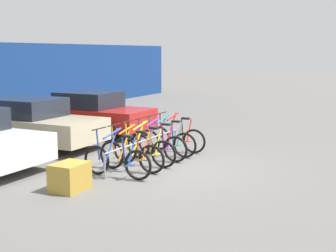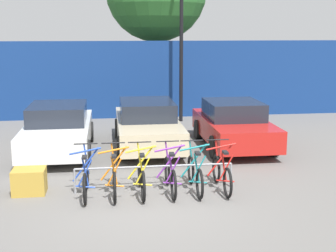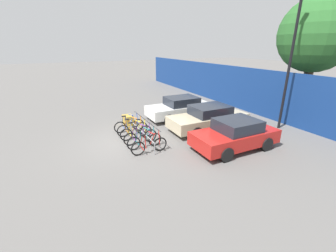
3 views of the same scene
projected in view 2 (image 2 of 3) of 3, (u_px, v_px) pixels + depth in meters
ground_plane at (148, 201)px, 9.75m from camera, size 120.00×120.00×0.00m
hoarding_wall at (127, 80)px, 18.66m from camera, size 36.00×0.16×3.07m
bike_rack at (154, 169)px, 10.33m from camera, size 3.53×0.04×0.57m
bicycle_blue at (86, 179)px, 10.02m from camera, size 0.68×1.71×1.05m
bicycle_orange at (114, 178)px, 10.10m from camera, size 0.68×1.71×1.05m
bicycle_yellow at (141, 176)px, 10.17m from camera, size 0.68×1.71×1.05m
bicycle_purple at (170, 175)px, 10.25m from camera, size 0.68×1.71×1.05m
bicycle_teal at (195, 174)px, 10.32m from camera, size 0.68×1.71×1.05m
bicycle_red at (222, 173)px, 10.40m from camera, size 0.68×1.71×1.05m
car_white at (58, 129)px, 13.51m from camera, size 1.91×4.33×1.40m
car_beige at (147, 124)px, 14.17m from camera, size 1.91×4.50×1.40m
car_red at (234, 125)px, 14.13m from camera, size 1.91×4.00×1.40m
lamp_post at (181, 15)px, 17.44m from camera, size 0.24×0.44×7.36m
cargo_crate at (29, 181)px, 10.17m from camera, size 0.70×0.56×0.55m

